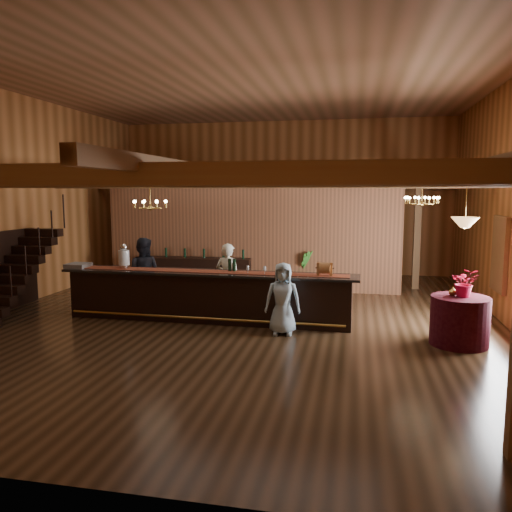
% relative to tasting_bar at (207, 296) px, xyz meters
% --- Properties ---
extents(floor, '(14.00, 14.00, 0.00)m').
position_rel_tasting_bar_xyz_m(floor, '(0.66, 0.41, -0.58)').
color(floor, '#472F1C').
rests_on(floor, ground).
extents(ceiling, '(14.00, 14.00, 0.00)m').
position_rel_tasting_bar_xyz_m(ceiling, '(0.66, 0.41, 4.92)').
color(ceiling, '#9C6545').
rests_on(ceiling, wall_back).
extents(wall_back, '(12.00, 0.10, 5.50)m').
position_rel_tasting_bar_xyz_m(wall_back, '(0.66, 7.41, 2.17)').
color(wall_back, '#AD6835').
rests_on(wall_back, floor).
extents(wall_front, '(12.00, 0.10, 5.50)m').
position_rel_tasting_bar_xyz_m(wall_front, '(0.66, -6.59, 2.17)').
color(wall_front, '#AD6835').
rests_on(wall_front, floor).
extents(wall_left, '(0.10, 14.00, 5.50)m').
position_rel_tasting_bar_xyz_m(wall_left, '(-5.34, 0.41, 2.17)').
color(wall_left, '#AD6835').
rests_on(wall_left, floor).
extents(beam_grid, '(11.90, 13.90, 0.39)m').
position_rel_tasting_bar_xyz_m(beam_grid, '(0.66, 0.92, 2.66)').
color(beam_grid, brown).
rests_on(beam_grid, wall_left).
extents(support_posts, '(9.20, 10.20, 3.20)m').
position_rel_tasting_bar_xyz_m(support_posts, '(0.66, -0.09, 1.02)').
color(support_posts, brown).
rests_on(support_posts, floor).
extents(partition_wall, '(9.00, 0.18, 3.10)m').
position_rel_tasting_bar_xyz_m(partition_wall, '(0.16, 3.91, 0.97)').
color(partition_wall, brown).
rests_on(partition_wall, floor).
extents(window_right_back, '(0.12, 1.05, 1.75)m').
position_rel_tasting_bar_xyz_m(window_right_back, '(6.61, 1.41, 0.97)').
color(window_right_back, white).
rests_on(window_right_back, wall_right).
extents(staircase, '(1.00, 2.80, 2.00)m').
position_rel_tasting_bar_xyz_m(staircase, '(-4.79, -0.33, 0.42)').
color(staircase, black).
rests_on(staircase, floor).
extents(backroom_boxes, '(4.10, 0.60, 1.10)m').
position_rel_tasting_bar_xyz_m(backroom_boxes, '(0.37, 5.91, -0.06)').
color(backroom_boxes, black).
rests_on(backroom_boxes, floor).
extents(tasting_bar, '(6.92, 0.98, 1.16)m').
position_rel_tasting_bar_xyz_m(tasting_bar, '(0.00, 0.00, 0.00)').
color(tasting_bar, black).
rests_on(tasting_bar, floor).
extents(beverage_dispenser, '(0.26, 0.26, 0.60)m').
position_rel_tasting_bar_xyz_m(beverage_dispenser, '(-2.09, 0.08, 0.85)').
color(beverage_dispenser, silver).
rests_on(beverage_dispenser, tasting_bar).
extents(glass_rack_tray, '(0.50, 0.50, 0.10)m').
position_rel_tasting_bar_xyz_m(glass_rack_tray, '(-3.25, -0.01, 0.62)').
color(glass_rack_tray, gray).
rests_on(glass_rack_tray, tasting_bar).
extents(raffle_drum, '(0.34, 0.24, 0.30)m').
position_rel_tasting_bar_xyz_m(raffle_drum, '(2.69, -0.09, 0.74)').
color(raffle_drum, brown).
rests_on(raffle_drum, tasting_bar).
extents(bar_bottle_0, '(0.07, 0.07, 0.30)m').
position_rel_tasting_bar_xyz_m(bar_bottle_0, '(0.51, 0.13, 0.72)').
color(bar_bottle_0, black).
rests_on(bar_bottle_0, tasting_bar).
extents(bar_bottle_1, '(0.07, 0.07, 0.30)m').
position_rel_tasting_bar_xyz_m(bar_bottle_1, '(0.62, 0.13, 0.72)').
color(bar_bottle_1, black).
rests_on(bar_bottle_1, tasting_bar).
extents(backbar_shelf, '(3.48, 0.75, 0.97)m').
position_rel_tasting_bar_xyz_m(backbar_shelf, '(-1.48, 3.54, -0.10)').
color(backbar_shelf, black).
rests_on(backbar_shelf, floor).
extents(round_table, '(1.11, 1.11, 0.96)m').
position_rel_tasting_bar_xyz_m(round_table, '(5.36, -0.79, -0.11)').
color(round_table, '#420E17').
rests_on(round_table, floor).
extents(chandelier_left, '(0.80, 0.80, 0.66)m').
position_rel_tasting_bar_xyz_m(chandelier_left, '(-1.35, 0.03, 2.11)').
color(chandelier_left, gold).
rests_on(chandelier_left, beam_grid).
extents(chandelier_right, '(0.80, 0.80, 0.58)m').
position_rel_tasting_bar_xyz_m(chandelier_right, '(4.86, 1.66, 2.19)').
color(chandelier_right, gold).
rests_on(chandelier_right, beam_grid).
extents(pendant_lamp, '(0.52, 0.52, 0.90)m').
position_rel_tasting_bar_xyz_m(pendant_lamp, '(5.36, -0.79, 1.82)').
color(pendant_lamp, gold).
rests_on(pendant_lamp, beam_grid).
extents(bartender, '(0.71, 0.54, 1.75)m').
position_rel_tasting_bar_xyz_m(bartender, '(0.32, 0.67, 0.29)').
color(bartender, white).
rests_on(bartender, floor).
extents(staff_second, '(0.95, 0.77, 1.84)m').
position_rel_tasting_bar_xyz_m(staff_second, '(-1.89, 0.69, 0.33)').
color(staff_second, black).
rests_on(staff_second, floor).
extents(guest, '(0.78, 0.54, 1.52)m').
position_rel_tasting_bar_xyz_m(guest, '(1.87, -0.75, 0.17)').
color(guest, '#ACD0E6').
rests_on(guest, floor).
extents(floor_plant, '(0.82, 0.74, 1.24)m').
position_rel_tasting_bar_xyz_m(floor_plant, '(1.84, 3.89, 0.03)').
color(floor_plant, '#327924').
rests_on(floor_plant, floor).
extents(table_flowers, '(0.54, 0.48, 0.56)m').
position_rel_tasting_bar_xyz_m(table_flowers, '(5.42, -0.79, 0.65)').
color(table_flowers, '#BD0E38').
rests_on(table_flowers, round_table).
extents(table_vase, '(0.15, 0.15, 0.27)m').
position_rel_tasting_bar_xyz_m(table_vase, '(5.23, -0.70, 0.51)').
color(table_vase, gold).
rests_on(table_vase, round_table).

